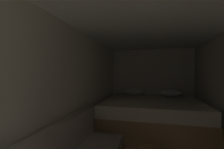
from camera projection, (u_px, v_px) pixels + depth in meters
name	position (u px, v px, depth m)	size (l,w,h in m)	color
wall_back	(151.00, 85.00, 4.64)	(2.42, 0.05, 2.06)	beige
wall_left	(75.00, 95.00, 2.50)	(0.05, 4.93, 2.06)	beige
ceiling_slab	(153.00, 22.00, 2.21)	(2.42, 4.93, 0.05)	white
bed	(152.00, 116.00, 3.70)	(2.20, 1.84, 0.94)	tan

